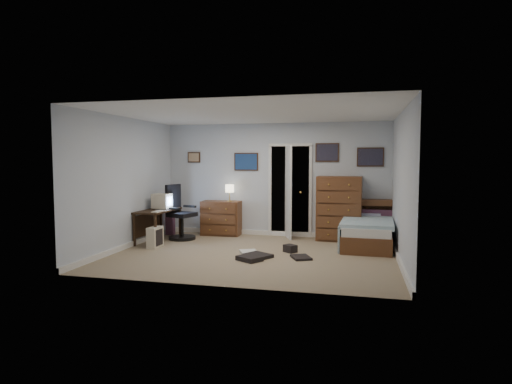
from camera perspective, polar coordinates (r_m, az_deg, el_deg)
floor at (r=7.74m, az=-0.35°, el=-8.38°), size 5.00×4.00×0.02m
computer_desk at (r=9.10m, az=-13.36°, el=-3.25°), size 0.58×1.17×0.67m
crt_monitor at (r=9.15m, az=-12.41°, el=-1.19°), size 0.36×0.33×0.32m
keyboard at (r=8.65m, az=-12.89°, el=-2.54°), size 0.15×0.36×0.02m
pc_tower at (r=8.53m, az=-13.30°, el=-5.88°), size 0.20×0.38×0.40m
office_chair at (r=9.28m, az=-10.15°, el=-3.45°), size 0.71×0.71×1.17m
media_stack at (r=9.88m, az=-11.36°, el=-3.15°), size 0.18×0.18×0.85m
low_dresser at (r=9.68m, az=-4.66°, el=-3.48°), size 0.88×0.46×0.77m
table_lamp at (r=9.55m, az=-3.54°, el=0.39°), size 0.20×0.20×0.37m
doorway at (r=9.74m, az=4.81°, el=0.23°), size 0.96×1.12×2.05m
tall_dresser at (r=9.15m, az=11.04°, el=-2.16°), size 0.94×0.58×1.35m
headboard_bookcase at (r=9.29m, az=15.89°, el=-3.47°), size 0.96×0.25×0.87m
bed at (r=8.66m, az=14.54°, el=-5.23°), size 1.04×1.84×0.59m
wall_posters at (r=9.40m, az=5.91°, el=4.62°), size 4.38×0.04×0.60m
floor_clutter at (r=7.54m, az=1.29°, el=-8.38°), size 1.39×1.18×0.14m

